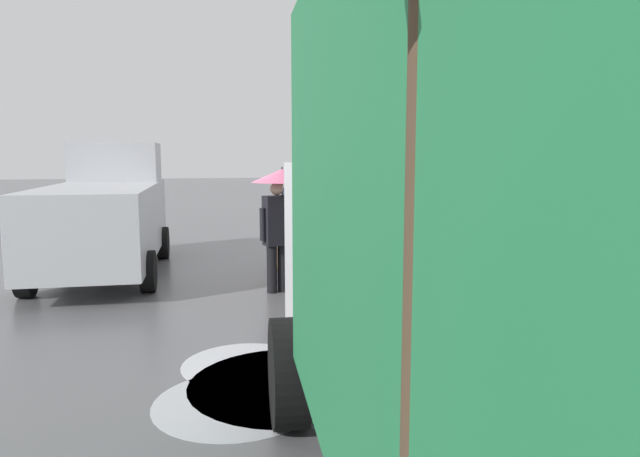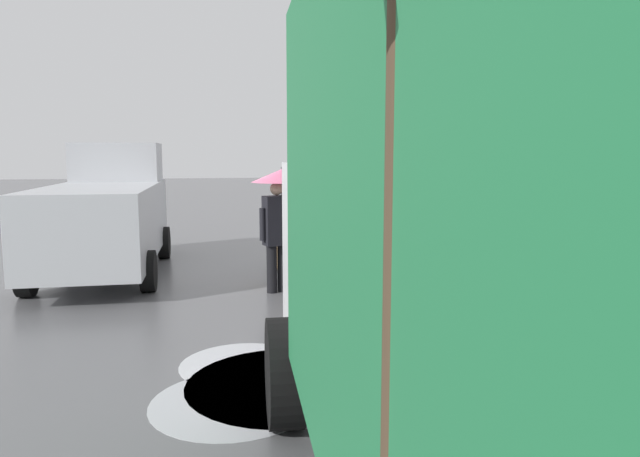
% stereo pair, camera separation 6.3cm
% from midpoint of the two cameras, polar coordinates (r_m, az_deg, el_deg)
% --- Properties ---
extents(ground_plane, '(90.00, 90.00, 0.00)m').
position_cam_midpoint_polar(ground_plane, '(11.44, -3.16, -4.47)').
color(ground_plane, '#5B5B5E').
extents(slush_patch_near_cluster, '(1.44, 1.44, 0.01)m').
position_cam_midpoint_polar(slush_patch_near_cluster, '(6.70, -7.74, -13.28)').
color(slush_patch_near_cluster, silver).
rests_on(slush_patch_near_cluster, ground).
extents(slush_patch_under_van, '(2.06, 2.06, 0.01)m').
position_cam_midpoint_polar(slush_patch_under_van, '(6.16, -3.55, -15.13)').
color(slush_patch_under_van, '#999BA0').
rests_on(slush_patch_under_van, ground).
extents(slush_patch_mid_street, '(1.59, 1.59, 0.01)m').
position_cam_midpoint_polar(slush_patch_mid_street, '(5.78, -8.73, -16.78)').
color(slush_patch_mid_street, '#ADAFB5').
rests_on(slush_patch_mid_street, ground).
extents(slush_patch_far_side, '(1.50, 1.50, 0.01)m').
position_cam_midpoint_polar(slush_patch_far_side, '(6.46, 19.87, -14.46)').
color(slush_patch_far_side, '#999BA0').
rests_on(slush_patch_far_side, ground).
extents(cargo_van_parked_right, '(2.29, 5.38, 2.60)m').
position_cam_midpoint_polar(cargo_van_parked_right, '(12.14, -20.79, 1.38)').
color(cargo_van_parked_right, '#B7BABF').
rests_on(cargo_van_parked_right, ground).
extents(shopping_cart_vendor, '(0.63, 0.87, 1.04)m').
position_cam_midpoint_polar(shopping_cart_vendor, '(10.83, 2.35, -2.08)').
color(shopping_cart_vendor, '#B2B2B7').
rests_on(shopping_cart_vendor, ground).
extents(hand_dolly_boxes, '(0.69, 0.82, 1.32)m').
position_cam_midpoint_polar(hand_dolly_boxes, '(10.51, -3.04, -2.17)').
color(hand_dolly_boxes, '#515156').
rests_on(hand_dolly_boxes, ground).
extents(pedestrian_pink_side, '(1.04, 1.04, 2.15)m').
position_cam_midpoint_polar(pedestrian_pink_side, '(9.70, -4.22, 2.84)').
color(pedestrian_pink_side, black).
rests_on(pedestrian_pink_side, ground).
extents(pedestrian_black_side, '(1.04, 1.04, 2.15)m').
position_cam_midpoint_polar(pedestrian_black_side, '(9.92, 4.96, 2.85)').
color(pedestrian_black_side, black).
rests_on(pedestrian_black_side, ground).
extents(pedestrian_white_side, '(1.04, 1.04, 2.15)m').
position_cam_midpoint_polar(pedestrian_white_side, '(11.60, -3.00, 3.54)').
color(pedestrian_white_side, black).
rests_on(pedestrian_white_side, ground).
extents(pedestrian_far_side, '(1.04, 1.04, 2.15)m').
position_cam_midpoint_polar(pedestrian_far_side, '(11.59, 5.21, 3.52)').
color(pedestrian_far_side, black).
rests_on(pedestrian_far_side, ground).
extents(bare_tree_far, '(0.95, 0.95, 4.08)m').
position_cam_midpoint_polar(bare_tree_far, '(1.51, 11.97, -2.85)').
color(bare_tree_far, '#423323').
rests_on(bare_tree_far, ground).
extents(street_lamp, '(0.28, 0.28, 3.86)m').
position_cam_midpoint_polar(street_lamp, '(9.13, 23.42, 6.89)').
color(street_lamp, '#2D2D33').
rests_on(street_lamp, ground).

